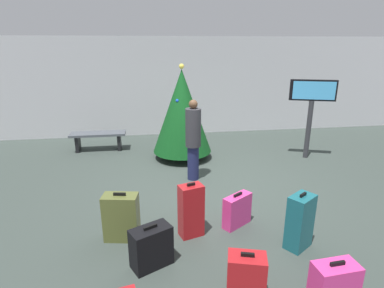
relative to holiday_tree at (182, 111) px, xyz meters
name	(u,v)px	position (x,y,z in m)	size (l,w,h in m)	color
ground_plane	(209,185)	(0.34, -1.65, -1.17)	(16.00, 16.00, 0.00)	#38423D
back_wall	(184,86)	(0.34, 2.30, 0.29)	(16.00, 0.20, 2.93)	silver
holiday_tree	(182,111)	(0.00, 0.00, 0.00)	(1.42, 1.42, 2.28)	#4C3319
flight_info_kiosk	(312,103)	(3.05, -0.42, 0.20)	(1.03, 0.41, 1.92)	#333338
waiting_bench	(98,137)	(-2.13, 0.89, -0.81)	(1.42, 0.44, 0.48)	#4C5159
traveller_0	(193,138)	(0.07, -1.32, -0.29)	(0.44, 0.44, 1.67)	#1E234C
suitcase_0	(151,247)	(-0.84, -3.90, -0.90)	(0.57, 0.47, 0.58)	black
suitcase_1	(237,210)	(0.49, -3.15, -0.92)	(0.51, 0.42, 0.55)	#E5388C
suitcase_2	(300,222)	(1.18, -3.81, -0.78)	(0.44, 0.41, 0.82)	#19606B
suitcase_3	(121,217)	(-1.25, -3.25, -0.83)	(0.53, 0.34, 0.73)	#59602D
suitcase_4	(246,280)	(0.14, -4.68, -0.86)	(0.46, 0.35, 0.65)	#B2191E
suitcase_5	(191,211)	(-0.25, -3.31, -0.77)	(0.39, 0.31, 0.84)	#B2191E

